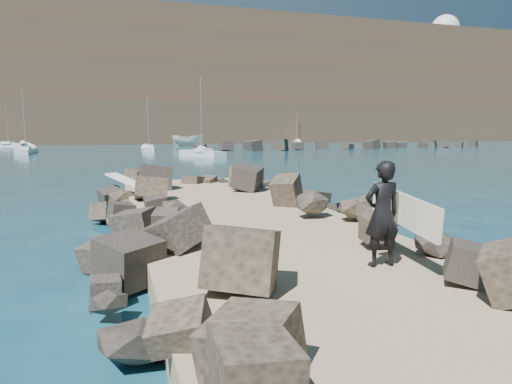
# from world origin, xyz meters

# --- Properties ---
(ground) EXTENTS (800.00, 800.00, 0.00)m
(ground) POSITION_xyz_m (0.00, 0.00, 0.00)
(ground) COLOR #0F384C
(ground) RESTS_ON ground
(jetty) EXTENTS (6.00, 26.00, 0.60)m
(jetty) POSITION_xyz_m (0.00, -2.00, 0.30)
(jetty) COLOR #8C7759
(jetty) RESTS_ON ground
(riprap_left) EXTENTS (2.60, 22.00, 1.00)m
(riprap_left) POSITION_xyz_m (-2.90, -1.50, 0.50)
(riprap_left) COLOR black
(riprap_left) RESTS_ON ground
(riprap_right) EXTENTS (2.60, 22.00, 1.00)m
(riprap_right) POSITION_xyz_m (2.90, -1.50, 0.50)
(riprap_right) COLOR black
(riprap_right) RESTS_ON ground
(breakwater_secondary) EXTENTS (52.00, 4.00, 1.20)m
(breakwater_secondary) POSITION_xyz_m (35.00, 55.00, 0.60)
(breakwater_secondary) COLOR black
(breakwater_secondary) RESTS_ON ground
(headland) EXTENTS (360.00, 140.00, 32.00)m
(headland) POSITION_xyz_m (10.00, 160.00, 16.00)
(headland) COLOR #2D4919
(headland) RESTS_ON ground
(surfboard_resting) EXTENTS (1.72, 2.07, 0.07)m
(surfboard_resting) POSITION_xyz_m (-2.99, 5.85, 1.04)
(surfboard_resting) COLOR white
(surfboard_resting) RESTS_ON riprap_left
(boat_imported) EXTENTS (6.50, 3.72, 2.37)m
(boat_imported) POSITION_xyz_m (10.66, 76.19, 1.18)
(boat_imported) COLOR silver
(boat_imported) RESTS_ON ground
(surfer_with_board) EXTENTS (0.98, 2.42, 1.96)m
(surfer_with_board) POSITION_xyz_m (1.19, -5.10, 1.59)
(surfer_with_board) COLOR black
(surfer_with_board) RESTS_ON jetty
(radome) EXTENTS (11.25, 11.25, 17.81)m
(radome) POSITION_xyz_m (129.04, 149.19, 42.35)
(radome) COLOR white
(radome) RESTS_ON headland
(sailboat_f) EXTENTS (2.74, 5.98, 7.18)m
(sailboat_f) POSITION_xyz_m (38.67, 88.74, 0.35)
(sailboat_f) COLOR silver
(sailboat_f) RESTS_ON ground
(sailboat_b) EXTENTS (1.90, 6.64, 7.96)m
(sailboat_b) POSITION_xyz_m (1.82, 57.31, 0.35)
(sailboat_b) COLOR silver
(sailboat_b) RESTS_ON ground
(sailboat_e) EXTENTS (7.10, 5.72, 9.04)m
(sailboat_e) POSITION_xyz_m (-22.07, 84.58, 0.35)
(sailboat_e) COLOR silver
(sailboat_e) RESTS_ON ground
(sailboat_c) EXTENTS (4.46, 8.05, 9.49)m
(sailboat_c) POSITION_xyz_m (6.77, 41.70, 0.35)
(sailboat_c) COLOR silver
(sailboat_c) RESTS_ON ground
(sailboat_a) EXTENTS (1.73, 7.41, 8.88)m
(sailboat_a) POSITION_xyz_m (-14.27, 54.60, 0.35)
(sailboat_a) COLOR silver
(sailboat_a) RESTS_ON ground
(headland_buildings) EXTENTS (137.50, 30.50, 5.00)m
(headland_buildings) POSITION_xyz_m (16.81, 152.19, 33.97)
(headland_buildings) COLOR white
(headland_buildings) RESTS_ON headland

